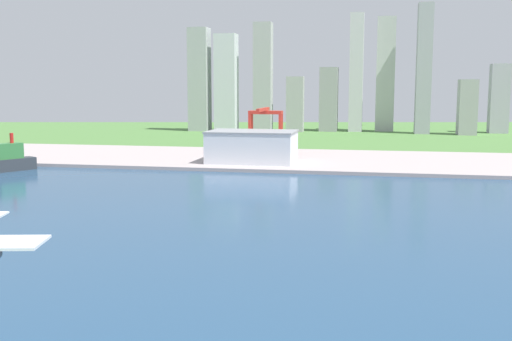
# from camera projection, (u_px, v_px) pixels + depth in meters

# --- Properties ---
(ground_plane) EXTENTS (2400.00, 2400.00, 0.00)m
(ground_plane) POSITION_uv_depth(u_px,v_px,m) (264.00, 210.00, 282.39)
(ground_plane) COLOR #4A7739
(water_bay) EXTENTS (840.00, 360.00, 0.15)m
(water_bay) POSITION_uv_depth(u_px,v_px,m) (234.00, 241.00, 224.09)
(water_bay) COLOR navy
(water_bay) RESTS_ON ground
(industrial_pier) EXTENTS (840.00, 140.00, 2.50)m
(industrial_pier) POSITION_uv_depth(u_px,v_px,m) (309.00, 160.00, 466.81)
(industrial_pier) COLOR #A59896
(industrial_pier) RESTS_ON ground
(container_barge) EXTENTS (32.74, 45.87, 25.71)m
(container_barge) POSITION_uv_depth(u_px,v_px,m) (3.00, 162.00, 408.38)
(container_barge) COLOR #2D3338
(container_barge) RESTS_ON water_bay
(port_crane_red) EXTENTS (28.31, 46.61, 37.23)m
(port_crane_red) POSITION_uv_depth(u_px,v_px,m) (265.00, 119.00, 511.39)
(port_crane_red) COLOR #B72D23
(port_crane_red) RESTS_ON industrial_pier
(warehouse_main) EXTENTS (62.89, 41.35, 22.87)m
(warehouse_main) POSITION_uv_depth(u_px,v_px,m) (252.00, 146.00, 441.49)
(warehouse_main) COLOR silver
(warehouse_main) RESTS_ON industrial_pier
(distant_skyline) EXTENTS (400.60, 61.98, 157.46)m
(distant_skyline) POSITION_uv_depth(u_px,v_px,m) (325.00, 84.00, 773.93)
(distant_skyline) COLOR #A1A6A7
(distant_skyline) RESTS_ON ground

